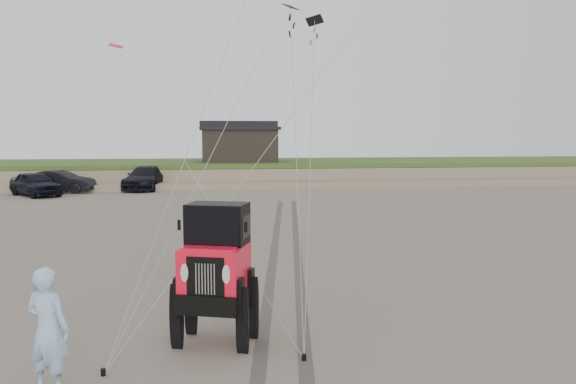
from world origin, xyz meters
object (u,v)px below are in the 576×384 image
Objects in this scene: jeep at (215,289)px; truck_b at (60,182)px; cabin at (239,143)px; truck_a at (35,184)px; man at (48,330)px; truck_c at (146,178)px.

truck_b is at bearing 127.26° from jeep.
cabin reaches higher than truck_a.
cabin reaches higher than man.
jeep is (-2.34, -36.51, -2.18)m from cabin.
jeep is at bearing -107.00° from truck_a.
truck_a reaches higher than truck_b.
jeep reaches higher than truck_a.
truck_b is (1.02, 1.91, -0.03)m from truck_a.
truck_c reaches higher than truck_a.
cabin is at bearing -74.47° from man.
truck_a is at bearing 130.32° from jeep.
man is at bearing -128.82° from jeep.
man reaches higher than truck_a.
truck_c reaches higher than truck_b.
truck_b is 32.06m from man.
cabin is at bearing 47.05° from truck_c.
cabin is at bearing 104.47° from jeep.
jeep is 2.90× the size of man.
truck_c is at bearing -63.49° from man.
cabin is 1.13× the size of jeep.
man reaches higher than truck_c.
truck_b is at bearing -150.74° from cabin.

